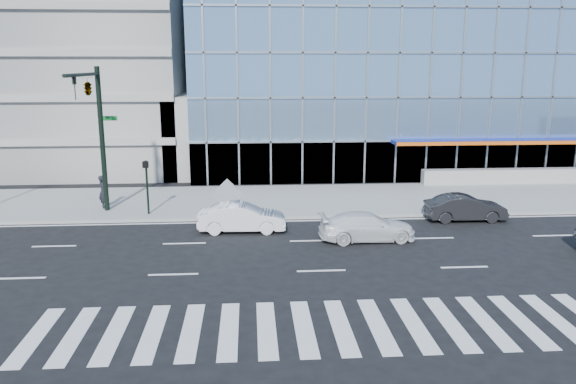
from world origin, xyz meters
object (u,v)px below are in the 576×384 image
white_sedan (242,217)px  tilted_panel (227,195)px  white_suv (367,227)px  ped_signal_post (147,179)px  traffic_signal (92,105)px  dark_sedan (465,208)px  pedestrian (103,192)px

white_sedan → tilted_panel: 3.78m
white_suv → tilted_panel: (-6.86, 5.51, 0.40)m
ped_signal_post → white_suv: ped_signal_post is taller
traffic_signal → dark_sedan: traffic_signal is taller
pedestrian → dark_sedan: bearing=-122.6°
ped_signal_post → dark_sedan: size_ratio=0.70×
ped_signal_post → tilted_panel: 4.50m
white_sedan → dark_sedan: size_ratio=1.03×
tilted_panel → ped_signal_post: bearing=-175.4°
tilted_panel → dark_sedan: bearing=-13.1°
dark_sedan → tilted_panel: (-12.86, 2.47, 0.37)m
white_suv → pedestrian: (-14.01, 6.60, 0.43)m
ped_signal_post → white_sedan: ped_signal_post is taller
pedestrian → tilted_panel: (7.16, -1.09, -0.03)m
traffic_signal → pedestrian: (-0.32, 1.99, -5.07)m
traffic_signal → ped_signal_post: traffic_signal is taller
dark_sedan → traffic_signal: bearing=86.1°
white_sedan → dark_sedan: white_sedan is taller
white_sedan → ped_signal_post: bearing=60.4°
white_sedan → pedestrian: size_ratio=2.31×
ped_signal_post → pedestrian: 3.41m
white_suv → white_sedan: (-6.00, 1.85, 0.05)m
dark_sedan → pedestrian: (-20.01, 3.56, 0.40)m
tilted_panel → traffic_signal: bearing=-174.8°
dark_sedan → pedestrian: pedestrian is taller
ped_signal_post → white_sedan: 6.24m
dark_sedan → pedestrian: size_ratio=2.25×
dark_sedan → pedestrian: bearing=80.6°
ped_signal_post → pedestrian: (-2.81, 1.61, -1.04)m
white_sedan → white_suv: bearing=-105.6°
traffic_signal → white_suv: traffic_signal is taller
white_suv → traffic_signal: bearing=68.7°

